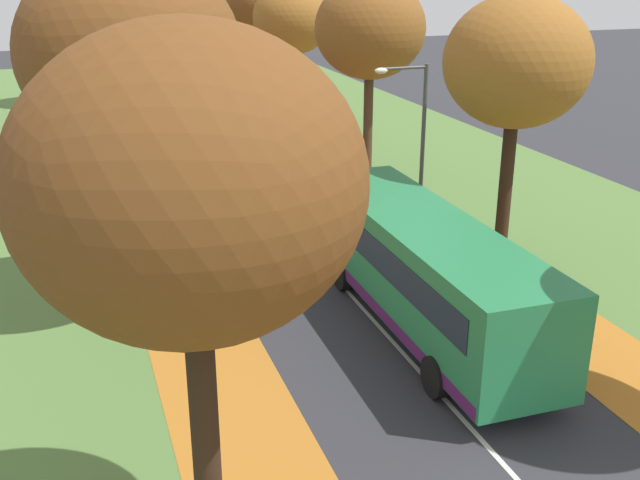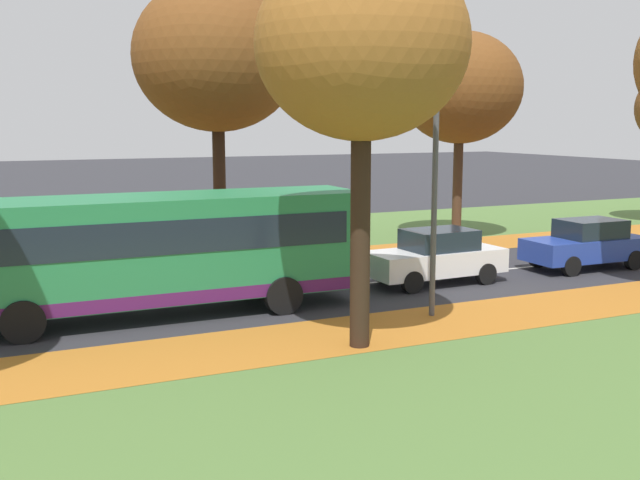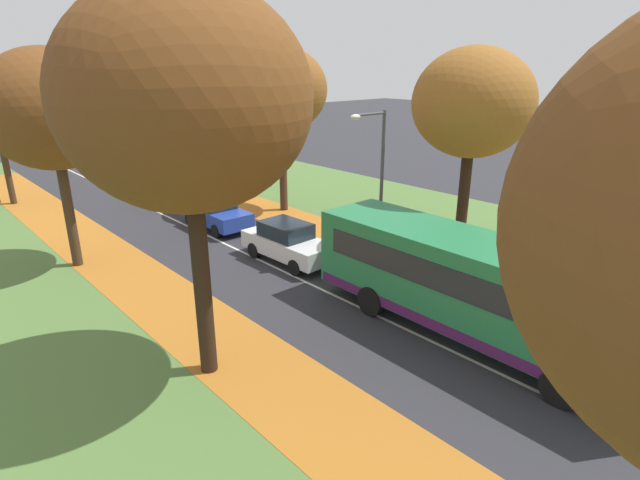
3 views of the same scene
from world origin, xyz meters
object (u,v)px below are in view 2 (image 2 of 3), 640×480
object	(u,v)px
tree_left_mid	(460,88)
car_white_lead	(436,257)
streetlamp_right	(428,165)
tree_right_near	(362,46)
car_blue_following	(587,244)
tree_left_near	(217,57)
bus	(157,248)

from	to	relation	value
tree_left_mid	car_white_lead	world-z (taller)	tree_left_mid
streetlamp_right	tree_right_near	bearing A→B (deg)	-56.81
tree_left_mid	car_blue_following	world-z (taller)	tree_left_mid
tree_right_near	car_white_lead	world-z (taller)	tree_right_near
tree_right_near	car_blue_following	world-z (taller)	tree_right_near
tree_left_mid	streetlamp_right	world-z (taller)	tree_left_mid
tree_right_near	car_white_lead	size ratio (longest dim) A/B	1.95
tree_left_near	tree_right_near	xyz separation A→B (m)	(11.08, -0.35, -0.64)
tree_left_mid	car_white_lead	size ratio (longest dim) A/B	1.95
tree_right_near	car_blue_following	xyz separation A→B (m)	(-4.55, 10.80, -5.49)
car_white_lead	car_blue_following	distance (m)	5.80
car_blue_following	car_white_lead	bearing A→B (deg)	-91.19
streetlamp_right	bus	distance (m)	6.98
tree_left_mid	streetlamp_right	bearing A→B (deg)	-38.62
tree_left_near	tree_right_near	bearing A→B (deg)	-1.79
tree_right_near	car_blue_following	bearing A→B (deg)	112.82
tree_left_near	tree_left_mid	world-z (taller)	tree_left_near
tree_left_near	bus	world-z (taller)	tree_left_near
streetlamp_right	tree_left_near	bearing A→B (deg)	-164.93
tree_left_mid	car_white_lead	distance (m)	9.98
tree_left_near	tree_left_mid	xyz separation A→B (m)	(-0.18, 10.00, -0.86)
tree_left_near	car_white_lead	size ratio (longest dim) A/B	2.23
bus	car_blue_following	xyz separation A→B (m)	(-0.11, 14.13, -0.89)
bus	car_white_lead	bearing A→B (deg)	91.55
tree_left_mid	bus	world-z (taller)	tree_left_mid
tree_right_near	bus	xyz separation A→B (m)	(-4.44, -3.33, -4.60)
bus	car_blue_following	world-z (taller)	bus
streetlamp_right	car_white_lead	bearing A→B (deg)	142.35
tree_left_mid	tree_left_near	bearing A→B (deg)	-88.98
streetlamp_right	car_white_lead	world-z (taller)	streetlamp_right
tree_left_near	car_white_lead	distance (m)	10.01
tree_left_mid	streetlamp_right	xyz separation A→B (m)	(9.40, -7.51, -2.34)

